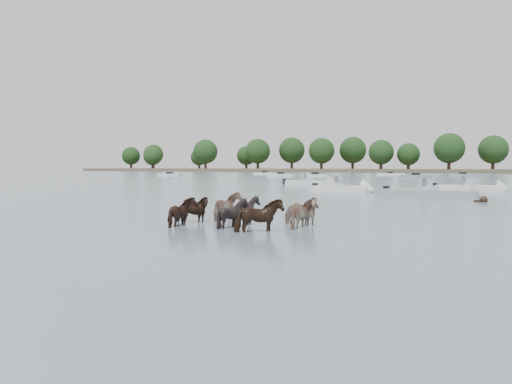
% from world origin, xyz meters
% --- Properties ---
extents(ground, '(400.00, 400.00, 0.00)m').
position_xyz_m(ground, '(0.00, 0.00, 0.00)').
color(ground, slate).
rests_on(ground, ground).
extents(shoreline, '(160.00, 30.00, 1.00)m').
position_xyz_m(shoreline, '(-70.00, 150.00, 0.50)').
color(shoreline, '#4C4233').
rests_on(shoreline, ground).
extents(pony_herd, '(5.68, 4.30, 1.25)m').
position_xyz_m(pony_herd, '(-1.10, 1.38, 0.40)').
color(pony_herd, black).
rests_on(pony_herd, ground).
extents(swimming_pony, '(0.72, 0.44, 0.44)m').
position_xyz_m(swimming_pony, '(5.54, 17.20, 0.10)').
color(swimming_pony, black).
rests_on(swimming_pony, ground).
extents(motorboat_a, '(5.16, 1.90, 1.92)m').
position_xyz_m(motorboat_a, '(-4.22, 24.14, 0.23)').
color(motorboat_a, silver).
rests_on(motorboat_a, ground).
extents(motorboat_b, '(6.64, 2.34, 1.92)m').
position_xyz_m(motorboat_b, '(3.01, 20.74, 0.22)').
color(motorboat_b, gray).
rests_on(motorboat_b, ground).
extents(motorboat_c, '(5.78, 2.28, 1.92)m').
position_xyz_m(motorboat_c, '(4.56, 30.01, 0.23)').
color(motorboat_c, silver).
rests_on(motorboat_c, ground).
extents(motorboat_f, '(5.63, 4.30, 1.92)m').
position_xyz_m(motorboat_f, '(-12.00, 37.12, 0.23)').
color(motorboat_f, silver).
rests_on(motorboat_f, ground).
extents(distant_flotilla, '(108.90, 30.63, 0.93)m').
position_xyz_m(distant_flotilla, '(-1.39, 78.71, 0.26)').
color(distant_flotilla, silver).
rests_on(distant_flotilla, ground).
extents(treeline, '(151.44, 23.41, 12.48)m').
position_xyz_m(treeline, '(-67.61, 150.18, 6.85)').
color(treeline, '#382619').
rests_on(treeline, ground).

